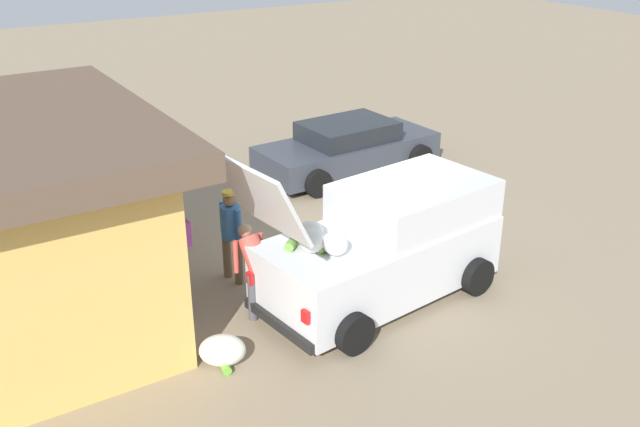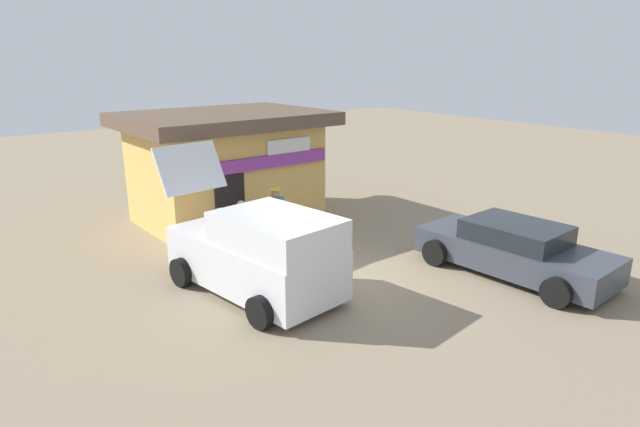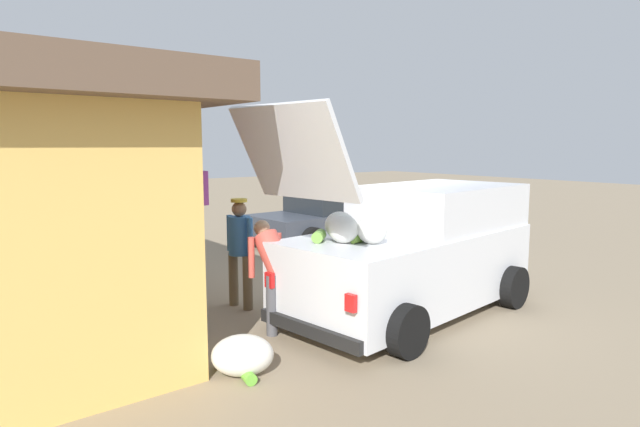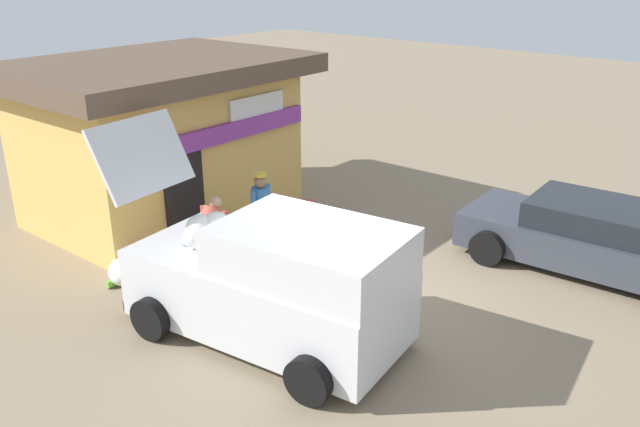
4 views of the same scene
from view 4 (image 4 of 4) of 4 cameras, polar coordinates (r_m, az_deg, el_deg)
name	(u,v)px [view 4 (image 4 of 4)]	position (r m, az deg, el deg)	size (l,w,h in m)	color
ground_plane	(365,308)	(10.60, 3.95, -8.23)	(60.00, 60.00, 0.00)	gray
storefront_bar	(160,135)	(14.23, -13.76, 6.64)	(5.98, 4.51, 3.32)	#E0B259
delivery_van	(275,281)	(9.38, -3.99, -5.91)	(2.64, 4.83, 2.96)	silver
parked_sedan	(591,237)	(12.58, 22.62, -1.92)	(2.39, 4.60, 1.25)	#383D47
vendor_standing	(261,211)	(11.80, -5.15, 0.18)	(0.56, 0.40, 1.69)	#726047
customer_bending	(208,234)	(11.19, -9.78, -1.77)	(0.66, 0.57, 1.49)	#4C4C51
unloaded_banana_pile	(125,272)	(11.73, -16.70, -4.92)	(0.80, 0.85, 0.45)	silver
paint_bucket	(309,209)	(14.01, -0.95, 0.36)	(0.31, 0.31, 0.37)	#BF3F33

